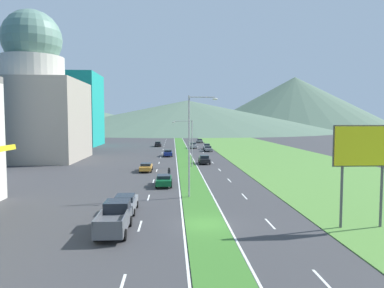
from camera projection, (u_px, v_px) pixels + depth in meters
ground_plane at (206, 225)px, 27.71m from camera, size 600.00×600.00×0.00m
grass_median at (183, 153)px, 87.47m from camera, size 3.20×240.00×0.06m
grass_verge_right at (265, 152)px, 88.61m from camera, size 24.00×240.00×0.06m
lane_dash_left_1 at (122, 287)px, 17.43m from camera, size 0.16×2.80×0.01m
lane_dash_left_2 at (140, 226)px, 27.35m from camera, size 0.16×2.80×0.01m
lane_dash_left_3 at (149, 198)px, 37.28m from camera, size 0.16×2.80×0.01m
lane_dash_left_4 at (154, 181)px, 47.21m from camera, size 0.16×2.80×0.01m
lane_dash_left_5 at (157, 170)px, 57.13m from camera, size 0.16×2.80×0.01m
lane_dash_left_6 at (159, 163)px, 67.06m from camera, size 0.16×2.80×0.01m
lane_dash_left_7 at (161, 157)px, 76.98m from camera, size 0.16×2.80×0.01m
lane_dash_left_8 at (162, 153)px, 86.91m from camera, size 0.16×2.80×0.01m
lane_dash_left_9 at (163, 149)px, 96.83m from camera, size 0.16×2.80×0.01m
lane_dash_left_10 at (164, 147)px, 106.76m from camera, size 0.16×2.80×0.01m
lane_dash_left_11 at (165, 144)px, 116.69m from camera, size 0.16×2.80×0.01m
lane_dash_left_12 at (165, 142)px, 126.61m from camera, size 0.16×2.80×0.01m
lane_dash_left_13 at (166, 141)px, 136.54m from camera, size 0.16×2.80×0.01m
lane_dash_left_14 at (166, 139)px, 146.46m from camera, size 0.16×2.80×0.01m
lane_dash_left_15 at (167, 138)px, 156.39m from camera, size 0.16×2.80×0.01m
lane_dash_right_1 at (324, 281)px, 17.99m from camera, size 0.16×2.80×0.01m
lane_dash_right_2 at (270, 224)px, 27.92m from camera, size 0.16×2.80×0.01m
lane_dash_right_3 at (244, 196)px, 37.85m from camera, size 0.16×2.80×0.01m
lane_dash_right_4 at (229, 180)px, 47.77m from camera, size 0.16×2.80×0.01m
lane_dash_right_5 at (220, 170)px, 57.70m from camera, size 0.16×2.80×0.01m
lane_dash_right_6 at (213, 162)px, 67.62m from camera, size 0.16×2.80×0.01m
lane_dash_right_7 at (207, 157)px, 77.55m from camera, size 0.16×2.80×0.01m
lane_dash_right_8 at (203, 153)px, 87.47m from camera, size 0.16×2.80×0.01m
lane_dash_right_9 at (200, 149)px, 97.40m from camera, size 0.16×2.80×0.01m
lane_dash_right_10 at (198, 147)px, 107.33m from camera, size 0.16×2.80×0.01m
lane_dash_right_11 at (196, 144)px, 117.25m from camera, size 0.16×2.80×0.01m
lane_dash_right_12 at (194, 142)px, 127.18m from camera, size 0.16×2.80×0.01m
lane_dash_right_13 at (192, 141)px, 137.10m from camera, size 0.16×2.80×0.01m
lane_dash_right_14 at (191, 139)px, 147.03m from camera, size 0.16×2.80×0.01m
lane_dash_right_15 at (190, 138)px, 156.95m from camera, size 0.16×2.80×0.01m
edge_line_median_left at (176, 153)px, 87.37m from camera, size 0.16×240.00×0.01m
edge_line_median_right at (190, 153)px, 87.57m from camera, size 0.16×240.00×0.01m
domed_building at (34, 100)px, 71.11m from camera, size 18.61×18.61×29.82m
midrise_colored at (70, 110)px, 110.28m from camera, size 17.96×17.96×22.32m
hill_far_left at (21, 112)px, 264.95m from camera, size 237.54×237.54×27.60m
hill_far_center at (187, 116)px, 261.02m from camera, size 215.40×215.40×22.14m
hill_far_right at (295, 103)px, 300.76m from camera, size 163.55×163.55×43.99m
street_lamp_near at (192, 140)px, 36.99m from camera, size 3.07×0.28×10.69m
street_lamp_mid at (189, 139)px, 60.97m from camera, size 3.54×0.53×8.09m
billboard_roadside at (363, 151)px, 26.46m from camera, size 4.63×0.28×7.81m
car_0 at (125, 203)px, 31.48m from camera, size 1.99×4.62×1.54m
car_1 at (158, 144)px, 107.33m from camera, size 1.94×4.29×1.53m
car_2 at (168, 153)px, 78.85m from camera, size 1.99×4.52×1.46m
car_3 at (207, 146)px, 97.92m from camera, size 1.89×4.38×1.53m
car_4 at (193, 145)px, 100.97m from camera, size 1.86×4.37×1.55m
car_5 at (208, 149)px, 91.19m from camera, size 1.98×4.51×1.38m
car_6 at (204, 160)px, 65.64m from camera, size 2.00×4.18×1.56m
car_7 at (146, 167)px, 56.08m from camera, size 1.95×4.71×1.33m
car_8 at (200, 141)px, 124.60m from camera, size 2.02×4.38×1.38m
car_9 at (164, 180)px, 43.77m from camera, size 2.01×4.66×1.40m
pickup_truck_0 at (115, 219)px, 25.90m from camera, size 2.18×5.40×2.00m
motorcycle_rider at (169, 175)px, 47.52m from camera, size 0.36×2.00×1.80m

